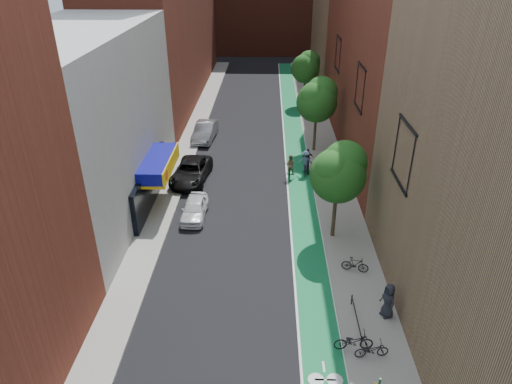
# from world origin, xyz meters

# --- Properties ---
(ground) EXTENTS (160.00, 160.00, 0.00)m
(ground) POSITION_xyz_m (0.00, 0.00, 0.00)
(ground) COLOR black
(ground) RESTS_ON ground
(bike_lane) EXTENTS (2.00, 68.00, 0.01)m
(bike_lane) POSITION_xyz_m (4.00, 26.00, 0.01)
(bike_lane) COLOR #15764E
(bike_lane) RESTS_ON ground
(sidewalk_left) EXTENTS (2.00, 68.00, 0.15)m
(sidewalk_left) POSITION_xyz_m (-6.00, 26.00, 0.07)
(sidewalk_left) COLOR gray
(sidewalk_left) RESTS_ON ground
(sidewalk_right) EXTENTS (3.00, 68.00, 0.15)m
(sidewalk_right) POSITION_xyz_m (6.50, 26.00, 0.07)
(sidewalk_right) COLOR gray
(sidewalk_right) RESTS_ON ground
(building_left_white) EXTENTS (8.00, 20.00, 12.00)m
(building_left_white) POSITION_xyz_m (-11.00, 14.00, 6.00)
(building_left_white) COLOR silver
(building_left_white) RESTS_ON ground
(building_left_far_red) EXTENTS (8.00, 36.00, 22.00)m
(building_left_far_red) POSITION_xyz_m (-11.00, 42.00, 11.00)
(building_left_far_red) COLOR maroon
(building_left_far_red) RESTS_ON ground
(building_right_mid_red) EXTENTS (8.00, 28.00, 22.00)m
(building_right_mid_red) POSITION_xyz_m (12.00, 26.00, 11.00)
(building_right_mid_red) COLOR maroon
(building_right_mid_red) RESTS_ON ground
(building_right_far_tan) EXTENTS (8.00, 20.00, 18.00)m
(building_right_far_tan) POSITION_xyz_m (12.00, 50.00, 9.00)
(building_right_far_tan) COLOR #8C6B4C
(building_right_far_tan) RESTS_ON ground
(tree_near) EXTENTS (3.40, 3.36, 6.42)m
(tree_near) POSITION_xyz_m (5.65, 10.02, 4.66)
(tree_near) COLOR #332619
(tree_near) RESTS_ON ground
(tree_mid) EXTENTS (3.55, 3.53, 6.74)m
(tree_mid) POSITION_xyz_m (5.65, 24.02, 4.89)
(tree_mid) COLOR #332619
(tree_mid) RESTS_ON ground
(tree_far) EXTENTS (3.30, 3.25, 6.21)m
(tree_far) POSITION_xyz_m (5.65, 38.02, 4.50)
(tree_far) COLOR #332619
(tree_far) RESTS_ON ground
(parked_car_white) EXTENTS (1.61, 3.91, 1.32)m
(parked_car_white) POSITION_xyz_m (-3.51, 12.25, 0.66)
(parked_car_white) COLOR white
(parked_car_white) RESTS_ON ground
(parked_car_black) EXTENTS (3.04, 5.75, 1.54)m
(parked_car_black) POSITION_xyz_m (-4.60, 17.83, 0.77)
(parked_car_black) COLOR black
(parked_car_black) RESTS_ON ground
(parked_car_silver) EXTENTS (2.21, 5.17, 1.66)m
(parked_car_silver) POSITION_xyz_m (-4.60, 26.71, 0.83)
(parked_car_silver) COLOR gray
(parked_car_silver) RESTS_ON ground
(cyclist_lane_near) EXTENTS (0.84, 1.89, 1.99)m
(cyclist_lane_near) POSITION_xyz_m (3.20, 18.45, 0.82)
(cyclist_lane_near) COLOR black
(cyclist_lane_near) RESTS_ON ground
(cyclist_lane_mid) EXTENTS (0.95, 1.80, 1.96)m
(cyclist_lane_mid) POSITION_xyz_m (4.70, 19.79, 0.72)
(cyclist_lane_mid) COLOR black
(cyclist_lane_mid) RESTS_ON ground
(cyclist_lane_far) EXTENTS (1.12, 1.58, 2.03)m
(cyclist_lane_far) POSITION_xyz_m (4.47, 19.21, 0.93)
(cyclist_lane_far) COLOR black
(cyclist_lane_far) RESTS_ON ground
(parked_bike_near) EXTENTS (1.83, 0.73, 0.95)m
(parked_bike_near) POSITION_xyz_m (5.40, 0.62, 0.62)
(parked_bike_near) COLOR black
(parked_bike_near) RESTS_ON sidewalk_right
(parked_bike_mid) EXTENTS (1.58, 0.80, 0.91)m
(parked_bike_mid) POSITION_xyz_m (6.41, 6.34, 0.61)
(parked_bike_mid) COLOR black
(parked_bike_mid) RESTS_ON sidewalk_right
(parked_bike_far) EXTENTS (1.61, 0.73, 0.81)m
(parked_bike_far) POSITION_xyz_m (6.14, 0.21, 0.56)
(parked_bike_far) COLOR black
(parked_bike_far) RESTS_ON sidewalk_right
(pedestrian) EXTENTS (0.91, 1.09, 1.89)m
(pedestrian) POSITION_xyz_m (7.39, 2.84, 1.10)
(pedestrian) COLOR #21222A
(pedestrian) RESTS_ON sidewalk_right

